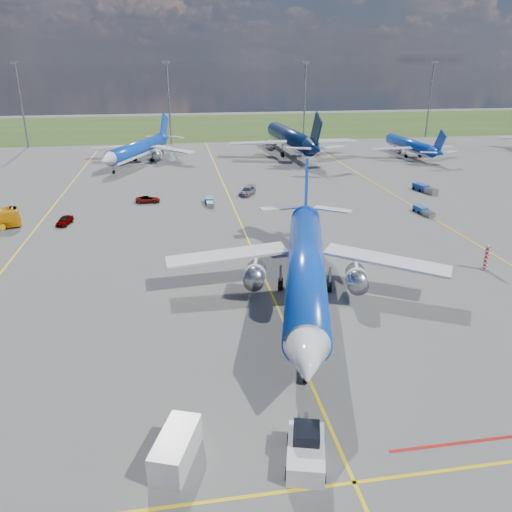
{
  "coord_description": "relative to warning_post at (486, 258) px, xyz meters",
  "views": [
    {
      "loc": [
        -9.24,
        -41.03,
        23.02
      ],
      "look_at": [
        -1.51,
        6.59,
        4.0
      ],
      "focal_mm": 35.0,
      "sensor_mm": 36.0,
      "label": 1
    }
  ],
  "objects": [
    {
      "name": "ground",
      "position": [
        -26.0,
        -8.0,
        -1.5
      ],
      "size": [
        400.0,
        400.0,
        0.0
      ],
      "primitive_type": "plane",
      "color": "#50504E",
      "rests_on": "ground"
    },
    {
      "name": "grass_strip",
      "position": [
        -26.0,
        142.0,
        -1.5
      ],
      "size": [
        400.0,
        80.0,
        0.01
      ],
      "primitive_type": "cube",
      "color": "#2D4719",
      "rests_on": "ground"
    },
    {
      "name": "taxiway_lines",
      "position": [
        -25.83,
        19.7,
        -1.49
      ],
      "size": [
        60.25,
        160.0,
        0.02
      ],
      "color": "yellow",
      "rests_on": "ground"
    },
    {
      "name": "floodlight_masts",
      "position": [
        -16.0,
        102.0,
        11.06
      ],
      "size": [
        202.2,
        0.5,
        22.7
      ],
      "color": "slate",
      "rests_on": "ground"
    },
    {
      "name": "warning_post",
      "position": [
        0.0,
        0.0,
        0.0
      ],
      "size": [
        0.5,
        0.5,
        3.0
      ],
      "primitive_type": "cylinder",
      "color": "red",
      "rests_on": "ground"
    },
    {
      "name": "bg_jet_nnw",
      "position": [
        -43.73,
        72.91,
        -1.5
      ],
      "size": [
        40.46,
        45.23,
        9.74
      ],
      "primitive_type": null,
      "rotation": [
        0.0,
        0.0,
        -0.39
      ],
      "color": "#0D41BF",
      "rests_on": "ground"
    },
    {
      "name": "bg_jet_n",
      "position": [
        -5.47,
        78.86,
        -1.5
      ],
      "size": [
        38.0,
        48.59,
        12.28
      ],
      "primitive_type": null,
      "rotation": [
        0.0,
        0.0,
        3.19
      ],
      "color": "#071A41",
      "rests_on": "ground"
    },
    {
      "name": "bg_jet_ne",
      "position": [
        24.06,
        71.42,
        -1.5
      ],
      "size": [
        25.09,
        32.16,
        8.15
      ],
      "primitive_type": null,
      "rotation": [
        0.0,
        0.0,
        3.19
      ],
      "color": "#0D41BF",
      "rests_on": "ground"
    },
    {
      "name": "main_airliner",
      "position": [
        -22.98,
        -4.6,
        -1.5
      ],
      "size": [
        41.23,
        48.43,
        10.96
      ],
      "primitive_type": null,
      "rotation": [
        0.0,
        0.0,
        -0.25
      ],
      "color": "#0D41BF",
      "rests_on": "ground"
    },
    {
      "name": "pushback_tug",
      "position": [
        -28.38,
        -25.83,
        -0.68
      ],
      "size": [
        3.27,
        6.11,
        2.03
      ],
      "rotation": [
        0.0,
        0.0,
        -0.26
      ],
      "color": "silver",
      "rests_on": "ground"
    },
    {
      "name": "service_van",
      "position": [
        -36.21,
        -24.66,
        -0.52
      ],
      "size": [
        3.4,
        4.88,
        1.97
      ],
      "primitive_type": "cube",
      "rotation": [
        0.0,
        0.0,
        -0.35
      ],
      "color": "silver",
      "rests_on": "ground"
    },
    {
      "name": "service_car_a",
      "position": [
        -52.1,
        25.9,
        -0.85
      ],
      "size": [
        2.37,
        4.09,
        1.31
      ],
      "primitive_type": "imported",
      "rotation": [
        0.0,
        0.0,
        -0.23
      ],
      "color": "#999999",
      "rests_on": "ground"
    },
    {
      "name": "service_car_b",
      "position": [
        -40.29,
        36.43,
        -0.92
      ],
      "size": [
        4.23,
        2.09,
        1.15
      ],
      "primitive_type": "imported",
      "rotation": [
        0.0,
        0.0,
        1.53
      ],
      "color": "#999999",
      "rests_on": "ground"
    },
    {
      "name": "service_car_c",
      "position": [
        -22.51,
        39.05,
        -0.78
      ],
      "size": [
        4.06,
        5.31,
        1.43
      ],
      "primitive_type": "imported",
      "rotation": [
        0.0,
        0.0,
        -0.48
      ],
      "color": "#999999",
      "rests_on": "ground"
    },
    {
      "name": "baggage_tug_w",
      "position": [
        3.46,
        22.43,
        -1.01
      ],
      "size": [
        1.66,
        4.72,
        1.04
      ],
      "rotation": [
        0.0,
        0.0,
        0.09
      ],
      "color": "#1C57A9",
      "rests_on": "ground"
    },
    {
      "name": "baggage_tug_c",
      "position": [
        -29.85,
        33.62,
        -1.02
      ],
      "size": [
        1.36,
        4.63,
        1.04
      ],
      "rotation": [
        0.0,
        0.0,
        -0.02
      ],
      "color": "#1B68A3",
      "rests_on": "ground"
    },
    {
      "name": "baggage_tug_e",
      "position": [
        10.4,
        35.96,
        -0.92
      ],
      "size": [
        2.7,
        5.74,
        1.25
      ],
      "rotation": [
        0.0,
        0.0,
        0.23
      ],
      "color": "navy",
      "rests_on": "ground"
    }
  ]
}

